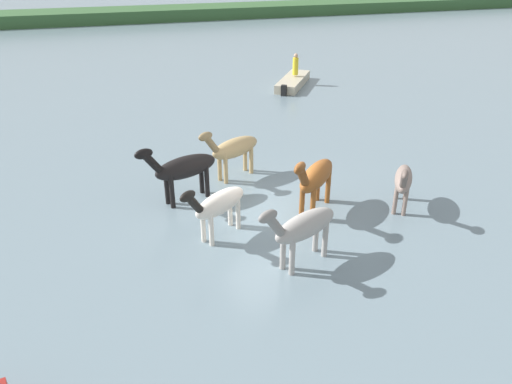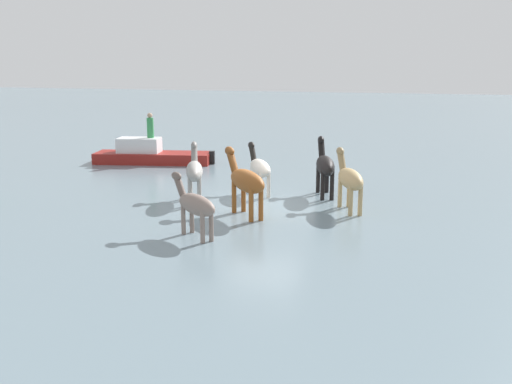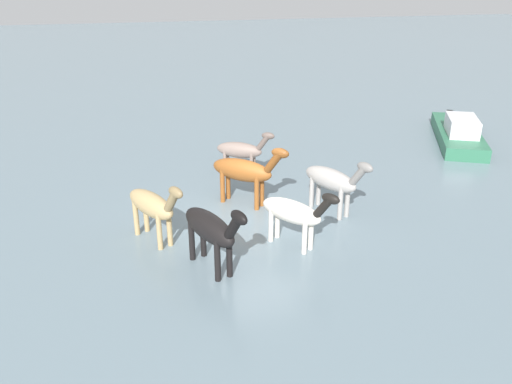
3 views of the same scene
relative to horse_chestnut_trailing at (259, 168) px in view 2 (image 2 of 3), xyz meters
name	(u,v)px [view 2 (image 2 of 3)]	position (x,y,z in m)	size (l,w,h in m)	color
ground_plane	(265,206)	(1.70, 0.70, -1.00)	(153.77, 153.77, 0.00)	slate
horse_chestnut_trailing	(259,168)	(0.00, 0.00, 0.00)	(2.13, 1.61, 1.81)	silver
horse_dark_mare	(350,179)	(1.38, 3.49, 0.07)	(2.40, 1.44, 1.93)	tan
horse_lead	(246,181)	(3.02, 0.48, 0.14)	(2.18, 2.14, 2.06)	brown
horse_pinto_flank	(194,171)	(1.64, -1.87, 0.07)	(2.44, 1.34, 1.94)	#9E9993
horse_dun_straggler	(325,165)	(-0.52, 2.32, 0.12)	(2.60, 1.24, 2.03)	black
horse_mid_herd	(195,204)	(5.60, -0.13, -0.06)	(1.55, 1.97, 1.70)	gray
boat_motor_center	(151,156)	(-4.90, -7.01, -0.67)	(2.72, 5.84, 1.37)	maroon
person_spotter_bow	(150,126)	(-5.00, -7.03, 0.77)	(0.32, 0.32, 1.19)	#338C4C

